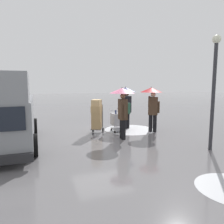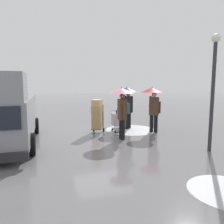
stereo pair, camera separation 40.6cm
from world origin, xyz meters
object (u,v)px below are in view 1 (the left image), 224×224
(pedestrian_white_side, at_px, (126,98))
(street_lamp, at_px, (214,81))
(hand_dolly_boxes, at_px, (97,115))
(cargo_van_parked_right, at_px, (3,115))
(pedestrian_pink_side, at_px, (123,101))
(shopping_cart_vendor, at_px, (117,120))
(pedestrian_black_side, at_px, (152,99))

(pedestrian_white_side, bearing_deg, street_lamp, 107.81)
(hand_dolly_boxes, relative_size, pedestrian_white_side, 0.73)
(cargo_van_parked_right, distance_m, pedestrian_pink_side, 4.48)
(street_lamp, bearing_deg, shopping_cart_vendor, -61.42)
(pedestrian_white_side, xyz_separation_m, street_lamp, (-1.37, 4.27, 0.79))
(shopping_cart_vendor, height_order, hand_dolly_boxes, hand_dolly_boxes)
(cargo_van_parked_right, bearing_deg, pedestrian_black_side, -174.71)
(pedestrian_black_side, distance_m, street_lamp, 3.34)
(cargo_van_parked_right, distance_m, pedestrian_white_side, 5.66)
(pedestrian_white_side, bearing_deg, hand_dolly_boxes, 17.15)
(cargo_van_parked_right, bearing_deg, hand_dolly_boxes, -163.07)
(cargo_van_parked_right, bearing_deg, pedestrian_white_side, -163.00)
(pedestrian_pink_side, xyz_separation_m, pedestrian_white_side, (-0.94, -1.84, 0.01))
(cargo_van_parked_right, xyz_separation_m, pedestrian_white_side, (-5.39, -1.65, 0.41))
(street_lamp, bearing_deg, cargo_van_parked_right, -21.18)
(pedestrian_pink_side, height_order, pedestrian_black_side, same)
(pedestrian_white_side, distance_m, street_lamp, 4.55)
(hand_dolly_boxes, xyz_separation_m, pedestrian_black_side, (-2.56, 0.55, 0.72))
(shopping_cart_vendor, bearing_deg, pedestrian_white_side, -142.57)
(pedestrian_white_side, bearing_deg, cargo_van_parked_right, 17.00)
(shopping_cart_vendor, relative_size, hand_dolly_boxes, 0.67)
(cargo_van_parked_right, xyz_separation_m, hand_dolly_boxes, (-3.71, -1.13, -0.33))
(hand_dolly_boxes, distance_m, pedestrian_pink_side, 1.68)
(shopping_cart_vendor, height_order, pedestrian_white_side, pedestrian_white_side)
(cargo_van_parked_right, distance_m, street_lamp, 7.35)
(shopping_cart_vendor, xyz_separation_m, pedestrian_pink_side, (0.27, 1.32, 1.00))
(pedestrian_pink_side, bearing_deg, pedestrian_black_side, -156.96)
(cargo_van_parked_right, distance_m, shopping_cart_vendor, 4.89)
(cargo_van_parked_right, distance_m, hand_dolly_boxes, 3.89)
(shopping_cart_vendor, relative_size, street_lamp, 0.27)
(pedestrian_pink_side, height_order, street_lamp, street_lamp)
(pedestrian_white_side, bearing_deg, pedestrian_pink_side, 62.93)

